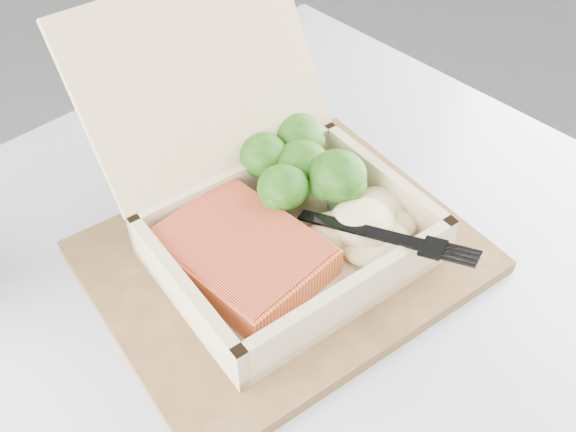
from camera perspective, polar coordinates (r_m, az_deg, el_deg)
floor at (r=1.41m, az=-0.63°, el=-7.51°), size 4.00×4.00×0.00m
cafe_table at (r=0.70m, az=0.73°, el=-15.79°), size 0.82×0.82×0.70m
serving_tray at (r=0.56m, az=-0.41°, el=-3.67°), size 0.32×0.26×0.01m
takeout_container at (r=0.55m, az=-2.42°, el=2.50°), size 0.23×0.27×0.18m
salmon_fillet at (r=0.53m, az=-4.10°, el=-3.35°), size 0.13×0.15×0.03m
broccoli_pile at (r=0.58m, az=1.25°, el=4.03°), size 0.13×0.13×0.05m
mashed_potatoes at (r=0.55m, az=6.64°, el=-0.64°), size 0.09×0.08×0.03m
plastic_fork at (r=0.53m, az=4.34°, el=-0.39°), size 0.08×0.15×0.02m
receipt at (r=0.66m, az=-9.83°, el=3.75°), size 0.12×0.17×0.00m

